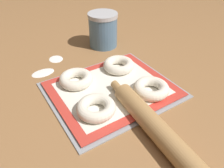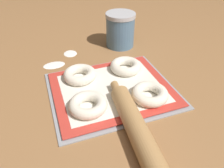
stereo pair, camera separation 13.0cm
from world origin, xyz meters
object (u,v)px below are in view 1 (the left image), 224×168
object	(u,v)px
rolling_pin	(157,132)
baking_tray	(112,90)
bagel_back_right	(119,65)
flour_canister	(103,30)
bagel_back_left	(76,79)
bagel_front_left	(96,108)
bagel_front_right	(151,88)

from	to	relation	value
rolling_pin	baking_tray	bearing A→B (deg)	86.96
bagel_back_right	flour_canister	bearing A→B (deg)	73.92
bagel_back_left	flour_canister	world-z (taller)	flour_canister
bagel_front_left	flour_canister	world-z (taller)	flour_canister
bagel_front_left	bagel_front_right	world-z (taller)	same
bagel_front_right	bagel_front_left	bearing A→B (deg)	175.11
baking_tray	flour_canister	distance (m)	0.35
bagel_front_right	bagel_back_right	size ratio (longest dim) A/B	1.00
baking_tray	bagel_front_left	xyz separation A→B (m)	(-0.10, -0.07, 0.02)
baking_tray	bagel_front_left	bearing A→B (deg)	-144.41
bagel_front_right	bagel_back_left	size ratio (longest dim) A/B	1.00
rolling_pin	bagel_back_left	bearing A→B (deg)	102.99
bagel_back_left	rolling_pin	world-z (taller)	rolling_pin
bagel_back_left	bagel_back_right	xyz separation A→B (m)	(0.17, -0.00, 0.00)
bagel_back_left	flour_canister	bearing A→B (deg)	42.30
bagel_back_right	bagel_front_left	bearing A→B (deg)	-139.51
bagel_back_left	bagel_front_right	bearing A→B (deg)	-44.65
baking_tray	rolling_pin	xyz separation A→B (m)	(-0.01, -0.24, 0.02)
baking_tray	rolling_pin	bearing A→B (deg)	-93.04
bagel_back_right	bagel_back_left	bearing A→B (deg)	178.81
baking_tray	bagel_front_left	world-z (taller)	bagel_front_left
bagel_back_right	rolling_pin	distance (m)	0.34
bagel_front_left	rolling_pin	xyz separation A→B (m)	(0.09, -0.16, 0.00)
bagel_back_right	bagel_front_right	bearing A→B (deg)	-87.35
baking_tray	bagel_front_right	distance (m)	0.13
bagel_front_right	bagel_back_right	world-z (taller)	same
baking_tray	bagel_back_left	xyz separation A→B (m)	(-0.09, 0.09, 0.02)
flour_canister	rolling_pin	world-z (taller)	flour_canister
baking_tray	bagel_back_left	distance (m)	0.13
baking_tray	bagel_back_right	bearing A→B (deg)	45.45
bagel_front_right	rolling_pin	world-z (taller)	rolling_pin
bagel_front_left	rolling_pin	world-z (taller)	rolling_pin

